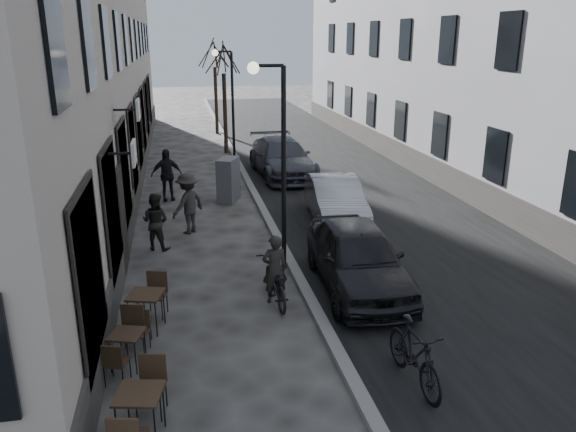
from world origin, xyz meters
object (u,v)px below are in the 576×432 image
object	(u,v)px
tree_far	(214,53)
streetlamp_near	(277,145)
pedestrian_mid	(188,203)
pedestrian_near	(156,221)
utility_cabinet	(228,180)
moped	(415,355)
car_far	(282,158)
bistro_set_a	(140,411)
bistro_set_b	(128,346)
bicycle	(275,282)
streetlamp_far	(229,95)
car_mid	(335,200)
bistro_set_c	(146,308)
pedestrian_far	(167,175)
car_near	(358,257)
tree_near	(223,57)

from	to	relation	value
tree_far	streetlamp_near	bearing A→B (deg)	-90.20
pedestrian_mid	pedestrian_near	bearing A→B (deg)	8.27
utility_cabinet	moped	distance (m)	11.91
streetlamp_near	car_far	distance (m)	10.21
bistro_set_a	pedestrian_near	bearing A→B (deg)	102.04
streetlamp_near	utility_cabinet	distance (m)	6.82
streetlamp_near	bistro_set_a	bearing A→B (deg)	-117.50
bistro_set_b	bicycle	world-z (taller)	bicycle
streetlamp_far	car_mid	world-z (taller)	streetlamp_far
streetlamp_near	bistro_set_c	size ratio (longest dim) A/B	3.11
pedestrian_near	pedestrian_far	bearing A→B (deg)	-67.19
car_far	moped	bearing A→B (deg)	-94.87
streetlamp_near	pedestrian_far	xyz separation A→B (m)	(-2.77, 6.85, -2.23)
bistro_set_b	streetlamp_far	bearing A→B (deg)	95.74
bistro_set_b	pedestrian_far	bearing A→B (deg)	104.46
tree_far	pedestrian_near	distance (m)	19.68
bistro_set_c	tree_far	bearing A→B (deg)	97.86
streetlamp_far	bistro_set_c	size ratio (longest dim) A/B	3.11
streetlamp_far	pedestrian_far	world-z (taller)	streetlamp_far
bicycle	pedestrian_mid	xyz separation A→B (m)	(-1.73, 5.02, 0.44)
pedestrian_mid	bicycle	bearing A→B (deg)	64.71
pedestrian_far	car_near	distance (m)	9.46
car_far	bistro_set_c	bearing A→B (deg)	-115.02
tree_near	bistro_set_b	bearing A→B (deg)	-100.39
utility_cabinet	car_near	xyz separation A→B (m)	(2.25, -7.88, 0.00)
utility_cabinet	moped	bearing A→B (deg)	-56.98
utility_cabinet	bicycle	world-z (taller)	utility_cabinet
car_mid	bicycle	bearing A→B (deg)	-113.27
pedestrian_near	moped	size ratio (longest dim) A/B	0.86
bicycle	car_mid	bearing A→B (deg)	-121.82
streetlamp_near	pedestrian_near	world-z (taller)	streetlamp_near
bistro_set_b	bistro_set_c	size ratio (longest dim) A/B	0.85
pedestrian_near	pedestrian_far	distance (m)	4.90
tree_near	bistro_set_c	size ratio (longest dim) A/B	3.48
pedestrian_far	car_near	xyz separation A→B (m)	(4.39, -8.38, -0.16)
streetlamp_near	car_mid	world-z (taller)	streetlamp_near
utility_cabinet	pedestrian_near	xyz separation A→B (m)	(-2.41, -4.40, 0.03)
tree_far	bistro_set_b	bearing A→B (deg)	-97.92
streetlamp_far	pedestrian_mid	world-z (taller)	streetlamp_far
utility_cabinet	car_mid	bearing A→B (deg)	-20.62
moped	utility_cabinet	bearing A→B (deg)	95.83
pedestrian_near	moped	world-z (taller)	pedestrian_near
car_mid	bistro_set_a	bearing A→B (deg)	-115.47
streetlamp_far	utility_cabinet	distance (m)	6.16
pedestrian_mid	car_mid	xyz separation A→B (m)	(4.59, 0.21, -0.22)
pedestrian_far	moped	size ratio (longest dim) A/B	1.00
tree_near	pedestrian_mid	bearing A→B (deg)	-100.49
utility_cabinet	moped	xyz separation A→B (m)	(2.00, -11.74, -0.21)
streetlamp_far	bistro_set_c	world-z (taller)	streetlamp_far
bicycle	car_near	bearing A→B (deg)	-173.62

